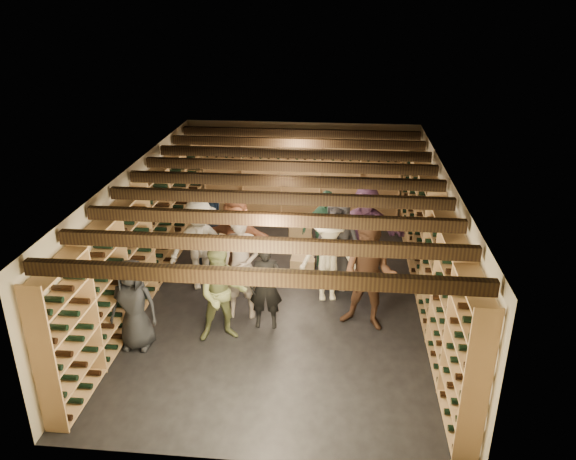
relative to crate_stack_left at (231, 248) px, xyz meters
The scene contains 22 objects.
ground 1.84m from the crate_stack_left, 45.87° to the right, with size 8.00×8.00×0.00m, color black.
walls 2.01m from the crate_stack_left, 45.87° to the right, with size 5.52×8.02×2.40m.
ceiling 2.74m from the crate_stack_left, 45.87° to the right, with size 5.50×8.00×0.01m, color #BFB6A3.
ceiling_joists 2.64m from the crate_stack_left, 45.87° to the right, with size 5.40×7.12×0.18m.
wine_rack_left 1.99m from the crate_stack_left, 135.19° to the right, with size 0.32×7.50×2.15m.
wine_rack_right 4.11m from the crate_stack_left, 18.74° to the right, with size 0.32×7.50×2.15m.
wine_rack_back 2.92m from the crate_stack_left, 63.50° to the left, with size 4.70×0.30×2.15m.
crate_stack_left is the anchor object (origin of this frame).
crate_stack_right 1.76m from the crate_stack_left, 38.80° to the left, with size 0.54×0.39×0.68m.
crate_loose 1.53m from the crate_stack_left, ahead, with size 0.50×0.33×0.17m, color tan.
person_0 3.25m from the crate_stack_left, 106.57° to the right, with size 0.74×0.48×1.51m, color black.
person_1 2.57m from the crate_stack_left, 65.39° to the right, with size 0.55×0.36×1.52m, color black.
person_2 2.80m from the crate_stack_left, 81.47° to the right, with size 0.80×0.62×1.64m, color #5D653B.
person_3 2.47m from the crate_stack_left, 32.10° to the right, with size 1.07×0.62×1.66m, color beige.
person_5 1.02m from the crate_stack_left, 71.00° to the right, with size 1.62×0.52×1.75m, color brown.
person_6 0.61m from the crate_stack_left, 145.01° to the right, with size 0.77×0.50×1.58m, color #1B2B48.
person_7 2.18m from the crate_stack_left, 73.43° to the right, with size 0.69×0.45×1.90m, color gray.
person_8 3.54m from the crate_stack_left, 38.35° to the right, with size 0.93×0.72×1.91m, color #482C1E.
person_9 1.25m from the crate_stack_left, 108.27° to the right, with size 1.15×0.66×1.77m, color #AEAB9F.
person_10 2.01m from the crate_stack_left, ahead, with size 0.97×0.40×1.66m, color #26503C.
person_11 2.79m from the crate_stack_left, ahead, with size 1.67×0.53×1.80m, color #804F81.
person_12 2.40m from the crate_stack_left, 18.97° to the right, with size 0.88×0.57×1.80m, color #35353A.
Camera 1 is at (0.93, -9.07, 5.25)m, focal length 35.00 mm.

